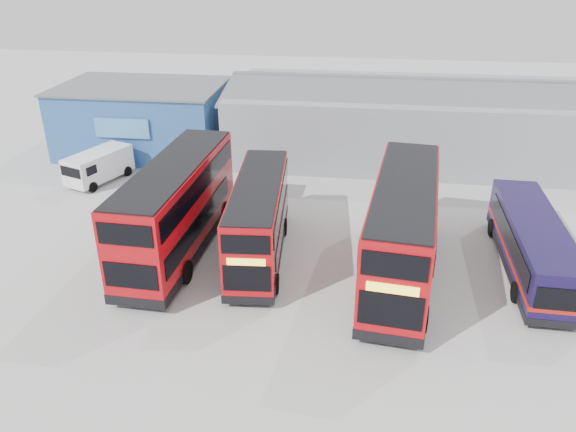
{
  "coord_description": "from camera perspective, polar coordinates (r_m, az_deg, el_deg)",
  "views": [
    {
      "loc": [
        2.69,
        -22.4,
        14.7
      ],
      "look_at": [
        -0.76,
        3.28,
        2.1
      ],
      "focal_mm": 35.0,
      "sensor_mm": 36.0,
      "label": 1
    }
  ],
  "objects": [
    {
      "name": "panel_van",
      "position": [
        40.31,
        -18.68,
        4.92
      ],
      "size": [
        3.47,
        5.14,
        2.1
      ],
      "rotation": [
        0.0,
        0.0,
        -0.36
      ],
      "color": "white",
      "rests_on": "ground"
    },
    {
      "name": "ground_plane",
      "position": [
        26.93,
        0.69,
        -7.15
      ],
      "size": [
        120.0,
        120.0,
        0.0
      ],
      "primitive_type": "plane",
      "color": "#A3A39E",
      "rests_on": "ground"
    },
    {
      "name": "double_decker_centre",
      "position": [
        28.48,
        -2.99,
        -0.45
      ],
      "size": [
        3.07,
        9.94,
        4.14
      ],
      "rotation": [
        0.0,
        0.0,
        0.07
      ],
      "color": "#B50A11",
      "rests_on": "ground"
    },
    {
      "name": "double_decker_right",
      "position": [
        26.99,
        11.49,
        -1.58
      ],
      "size": [
        4.13,
        11.96,
        4.96
      ],
      "rotation": [
        0.0,
        0.0,
        -0.11
      ],
      "color": "#B50A11",
      "rests_on": "ground"
    },
    {
      "name": "maintenance_shed",
      "position": [
        44.41,
        14.43,
        9.32
      ],
      "size": [
        30.5,
        12.0,
        5.89
      ],
      "color": "gray",
      "rests_on": "ground"
    },
    {
      "name": "office_block",
      "position": [
        45.36,
        -14.44,
        9.63
      ],
      "size": [
        12.3,
        8.32,
        5.12
      ],
      "color": "navy",
      "rests_on": "ground"
    },
    {
      "name": "single_decker_blue",
      "position": [
        29.92,
        23.48,
        -2.83
      ],
      "size": [
        2.72,
        10.39,
        2.8
      ],
      "rotation": [
        0.0,
        0.0,
        3.12
      ],
      "color": "#100C37",
      "rests_on": "ground"
    },
    {
      "name": "double_decker_left",
      "position": [
        29.32,
        -11.19,
        0.69
      ],
      "size": [
        3.33,
        11.71,
        4.9
      ],
      "rotation": [
        0.0,
        0.0,
        3.1
      ],
      "color": "#B50A11",
      "rests_on": "ground"
    }
  ]
}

